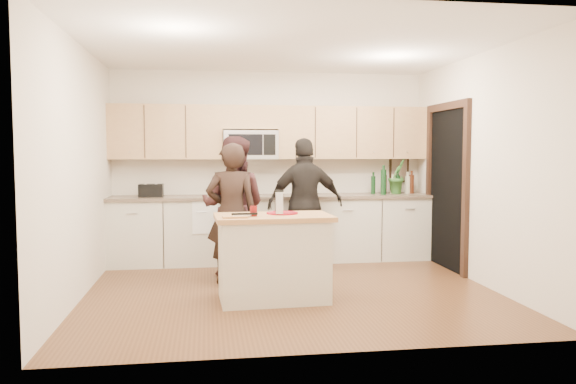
{
  "coord_description": "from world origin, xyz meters",
  "views": [
    {
      "loc": [
        -0.93,
        -6.14,
        1.56
      ],
      "look_at": [
        0.02,
        0.35,
        1.08
      ],
      "focal_mm": 35.0,
      "sensor_mm": 36.0,
      "label": 1
    }
  ],
  "objects": [
    {
      "name": "upper_cabinetry",
      "position": [
        0.03,
        1.83,
        1.84
      ],
      "size": [
        4.5,
        0.33,
        0.75
      ],
      "color": "tan",
      "rests_on": "ground"
    },
    {
      "name": "microwave",
      "position": [
        -0.31,
        1.8,
        1.65
      ],
      "size": [
        0.76,
        0.41,
        0.4
      ],
      "color": "silver",
      "rests_on": "ground"
    },
    {
      "name": "tongs",
      "position": [
        -0.55,
        -0.52,
        0.93
      ],
      "size": [
        0.26,
        0.04,
        0.02
      ],
      "primitive_type": "cube",
      "rotation": [
        0.0,
        0.0,
        0.04
      ],
      "color": "black",
      "rests_on": "cutting_board"
    },
    {
      "name": "drink_glass",
      "position": [
        -0.46,
        -0.47,
        0.95
      ],
      "size": [
        0.07,
        0.07,
        0.1
      ],
      "primitive_type": "cylinder",
      "color": "maroon",
      "rests_on": "island"
    },
    {
      "name": "back_cabinetry",
      "position": [
        0.0,
        1.69,
        0.47
      ],
      "size": [
        4.5,
        0.66,
        0.94
      ],
      "color": "beige",
      "rests_on": "ground"
    },
    {
      "name": "woman_left",
      "position": [
        -0.64,
        0.46,
        0.83
      ],
      "size": [
        0.61,
        0.4,
        1.66
      ],
      "primitive_type": "imported",
      "rotation": [
        0.0,
        0.0,
        3.14
      ],
      "color": "black",
      "rests_on": "ground"
    },
    {
      "name": "woman_right",
      "position": [
        0.37,
        1.13,
        0.87
      ],
      "size": [
        1.05,
        0.51,
        1.73
      ],
      "primitive_type": "imported",
      "rotation": [
        0.0,
        0.0,
        3.22
      ],
      "color": "black",
      "rests_on": "ground"
    },
    {
      "name": "orchid",
      "position": [
        1.83,
        1.72,
        1.2
      ],
      "size": [
        0.36,
        0.36,
        0.52
      ],
      "primitive_type": "imported",
      "rotation": [
        0.0,
        0.0,
        0.69
      ],
      "color": "#37732E",
      "rests_on": "back_cabinetry"
    },
    {
      "name": "woman_center",
      "position": [
        -0.6,
        0.83,
        0.87
      ],
      "size": [
        1.04,
        0.93,
        1.74
      ],
      "primitive_type": "imported",
      "rotation": [
        0.0,
        0.0,
        2.75
      ],
      "color": "#311819",
      "rests_on": "ground"
    },
    {
      "name": "island",
      "position": [
        -0.24,
        -0.39,
        0.45
      ],
      "size": [
        1.23,
        0.75,
        0.9
      ],
      "rotation": [
        0.0,
        0.0,
        0.04
      ],
      "color": "beige",
      "rests_on": "ground"
    },
    {
      "name": "red_plate",
      "position": [
        -0.14,
        -0.29,
        0.91
      ],
      "size": [
        0.33,
        0.33,
        0.02
      ],
      "primitive_type": "cylinder",
      "color": "maroon",
      "rests_on": "island"
    },
    {
      "name": "knife",
      "position": [
        -0.58,
        -0.58,
        0.92
      ],
      "size": [
        0.18,
        0.03,
        0.01
      ],
      "primitive_type": "cube",
      "rotation": [
        0.0,
        0.0,
        0.04
      ],
      "color": "silver",
      "rests_on": "cutting_board"
    },
    {
      "name": "floor",
      "position": [
        0.0,
        0.0,
        0.0
      ],
      "size": [
        4.5,
        4.5,
        0.0
      ],
      "primitive_type": "plane",
      "color": "brown",
      "rests_on": "ground"
    },
    {
      "name": "room_shell",
      "position": [
        0.0,
        0.0,
        1.73
      ],
      "size": [
        4.52,
        4.02,
        2.71
      ],
      "color": "beige",
      "rests_on": "ground"
    },
    {
      "name": "bottle_cluster",
      "position": [
        1.77,
        1.71,
        1.11
      ],
      "size": [
        0.65,
        0.28,
        0.42
      ],
      "color": "black",
      "rests_on": "back_cabinetry"
    },
    {
      "name": "dish_towel",
      "position": [
        -0.95,
        1.5,
        0.8
      ],
      "size": [
        0.34,
        0.6,
        0.48
      ],
      "color": "white",
      "rests_on": "ground"
    },
    {
      "name": "framed_picture",
      "position": [
        1.95,
        1.98,
        1.28
      ],
      "size": [
        0.3,
        0.03,
        0.38
      ],
      "color": "black",
      "rests_on": "ground"
    },
    {
      "name": "doorway",
      "position": [
        2.23,
        0.9,
        1.16
      ],
      "size": [
        0.06,
        1.25,
        2.2
      ],
      "color": "black",
      "rests_on": "ground"
    },
    {
      "name": "cutting_board",
      "position": [
        -0.65,
        -0.59,
        0.91
      ],
      "size": [
        0.25,
        0.17,
        0.02
      ],
      "primitive_type": "cube",
      "rotation": [
        0.0,
        0.0,
        0.04
      ],
      "color": "#A66C45",
      "rests_on": "island"
    },
    {
      "name": "toaster",
      "position": [
        -1.68,
        1.67,
        1.03
      ],
      "size": [
        0.32,
        0.23,
        0.18
      ],
      "color": "black",
      "rests_on": "back_cabinetry"
    },
    {
      "name": "box_grater",
      "position": [
        -0.19,
        -0.43,
        1.04
      ],
      "size": [
        0.09,
        0.06,
        0.24
      ],
      "color": "silver",
      "rests_on": "red_plate"
    }
  ]
}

